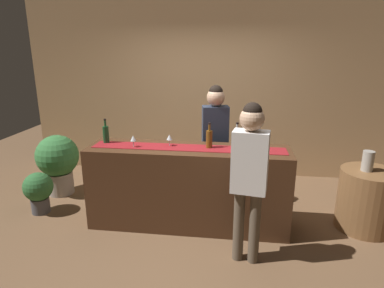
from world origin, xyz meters
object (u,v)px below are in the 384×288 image
(bartender, at_px, (215,134))
(vase_on_side_table, at_px, (368,161))
(wine_bottle_clear, at_px, (237,138))
(round_side_table, at_px, (367,200))
(customer_sipping, at_px, (250,168))
(wine_bottle_green, at_px, (106,134))
(wine_glass_near_customer, at_px, (169,138))
(potted_plant_tall, at_px, (58,160))
(wine_bottle_amber, at_px, (209,139))
(wine_glass_mid_counter, at_px, (133,139))
(potted_plant_small, at_px, (38,190))

(bartender, distance_m, vase_on_side_table, 1.85)
(wine_bottle_clear, bearing_deg, round_side_table, 3.83)
(bartender, distance_m, customer_sipping, 1.30)
(wine_bottle_green, height_order, wine_glass_near_customer, wine_bottle_green)
(vase_on_side_table, distance_m, potted_plant_tall, 4.17)
(wine_bottle_amber, relative_size, wine_glass_mid_counter, 2.10)
(bartender, height_order, vase_on_side_table, bartender)
(wine_bottle_clear, height_order, potted_plant_tall, wine_bottle_clear)
(round_side_table, bearing_deg, wine_bottle_clear, -176.17)
(wine_bottle_amber, relative_size, potted_plant_tall, 0.34)
(customer_sipping, xyz_separation_m, round_side_table, (1.45, 0.84, -0.65))
(customer_sipping, bearing_deg, round_side_table, 39.30)
(potted_plant_small, bearing_deg, wine_bottle_amber, -0.25)
(wine_glass_mid_counter, bearing_deg, potted_plant_small, 175.82)
(wine_glass_near_customer, bearing_deg, bartender, 46.42)
(wine_glass_near_customer, distance_m, potted_plant_small, 1.94)
(wine_bottle_green, height_order, round_side_table, wine_bottle_green)
(wine_bottle_green, bearing_deg, round_side_table, 2.04)
(bartender, bearing_deg, customer_sipping, 97.71)
(wine_glass_near_customer, distance_m, vase_on_side_table, 2.33)
(wine_bottle_clear, xyz_separation_m, wine_glass_near_customer, (-0.79, -0.04, -0.01))
(customer_sipping, height_order, potted_plant_small, customer_sipping)
(customer_sipping, xyz_separation_m, vase_on_side_table, (1.39, 0.85, -0.16))
(vase_on_side_table, bearing_deg, wine_glass_mid_counter, -174.60)
(wine_bottle_clear, height_order, wine_glass_near_customer, wine_bottle_clear)
(wine_glass_near_customer, bearing_deg, round_side_table, 3.59)
(potted_plant_small, bearing_deg, wine_glass_near_customer, 0.13)
(round_side_table, height_order, vase_on_side_table, vase_on_side_table)
(bartender, height_order, round_side_table, bartender)
(wine_bottle_clear, bearing_deg, wine_bottle_amber, -169.80)
(customer_sipping, xyz_separation_m, potted_plant_small, (-2.70, 0.69, -0.69))
(wine_bottle_amber, xyz_separation_m, round_side_table, (1.90, 0.16, -0.74))
(round_side_table, height_order, potted_plant_tall, potted_plant_tall)
(round_side_table, xyz_separation_m, potted_plant_small, (-4.15, -0.15, -0.05))
(wine_bottle_green, relative_size, bartender, 0.18)
(wine_glass_near_customer, xyz_separation_m, round_side_table, (2.38, 0.15, -0.73))
(bartender, bearing_deg, wine_bottle_clear, 109.25)
(wine_glass_mid_counter, distance_m, potted_plant_tall, 1.68)
(round_side_table, bearing_deg, potted_plant_tall, 173.73)
(wine_bottle_amber, height_order, bartender, bartender)
(round_side_table, bearing_deg, wine_bottle_amber, -175.09)
(wine_bottle_amber, xyz_separation_m, potted_plant_tall, (-2.29, 0.62, -0.59))
(wine_bottle_green, distance_m, wine_bottle_amber, 1.28)
(wine_glass_mid_counter, relative_size, vase_on_side_table, 0.60)
(wine_bottle_clear, xyz_separation_m, potted_plant_tall, (-2.61, 0.57, -0.59))
(wine_glass_mid_counter, bearing_deg, wine_bottle_green, 160.22)
(vase_on_side_table, distance_m, potted_plant_small, 4.13)
(potted_plant_small, bearing_deg, wine_glass_mid_counter, -4.18)
(bartender, height_order, potted_plant_tall, bartender)
(wine_glass_mid_counter, relative_size, customer_sipping, 0.09)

